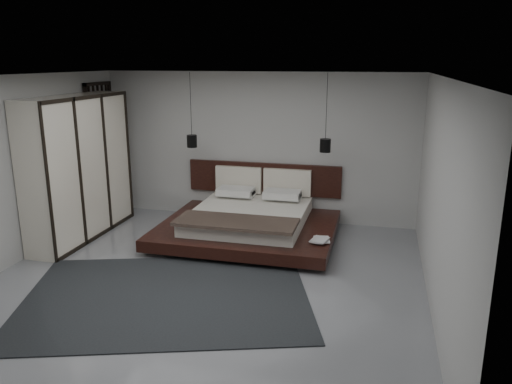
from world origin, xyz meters
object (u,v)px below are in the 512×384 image
(bed, at_px, (250,220))
(pendant_right, at_px, (325,145))
(lattice_screen, at_px, (103,151))
(wardrobe, at_px, (79,168))
(rug, at_px, (167,296))
(pendant_left, at_px, (192,141))

(bed, bearing_deg, pendant_right, 21.66)
(lattice_screen, distance_m, wardrobe, 1.23)
(lattice_screen, distance_m, bed, 3.30)
(bed, height_order, pendant_right, pendant_right)
(bed, xyz_separation_m, pendant_right, (1.21, 0.48, 1.29))
(pendant_right, height_order, rug, pendant_right)
(rug, bearing_deg, pendant_right, 60.59)
(lattice_screen, bearing_deg, pendant_right, -0.88)
(pendant_left, height_order, rug, pendant_left)
(lattice_screen, height_order, pendant_left, pendant_left)
(bed, bearing_deg, rug, -100.52)
(lattice_screen, xyz_separation_m, rug, (2.64, -3.04, -1.29))
(bed, distance_m, wardrobe, 3.06)
(bed, relative_size, wardrobe, 1.19)
(pendant_right, distance_m, wardrobe, 4.23)
(lattice_screen, height_order, bed, lattice_screen)
(lattice_screen, height_order, rug, lattice_screen)
(lattice_screen, relative_size, pendant_right, 1.96)
(pendant_left, height_order, pendant_right, same)
(pendant_left, relative_size, pendant_right, 1.01)
(wardrobe, bearing_deg, pendant_left, 34.75)
(pendant_right, relative_size, rug, 0.36)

